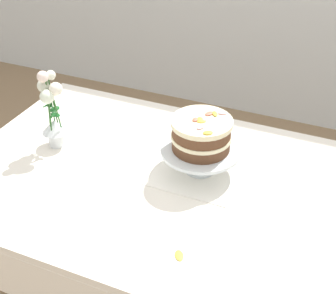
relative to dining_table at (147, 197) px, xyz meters
The scene contains 7 objects.
dining_table is the anchor object (origin of this frame).
linen_napkin 0.22m from the dining_table, 35.70° to the left, with size 0.32×0.32×0.00m, color white.
cake_stand 0.26m from the dining_table, 35.70° to the left, with size 0.29×0.29×0.10m.
layer_cake 0.32m from the dining_table, 35.69° to the left, with size 0.22×0.22×0.12m.
flower_vase 0.48m from the dining_table, behind, with size 0.11×0.11×0.32m.
loose_petal_0 0.40m from the dining_table, 50.20° to the right, with size 0.04×0.02×0.00m, color yellow.
loose_petal_1 0.33m from the dining_table, 83.43° to the left, with size 0.03×0.02×0.01m, color #E56B51.
Camera 1 is at (0.62, -1.25, 1.80)m, focal length 51.64 mm.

